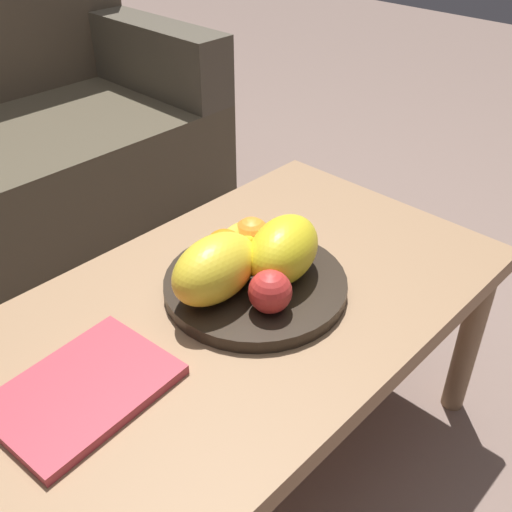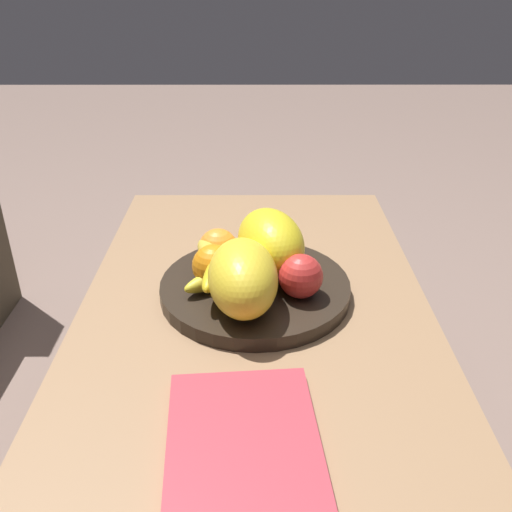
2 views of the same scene
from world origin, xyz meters
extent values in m
plane|color=#7C645A|center=(0.00, 0.00, 0.00)|extent=(8.00, 8.00, 0.00)
cube|color=#95704E|center=(0.00, 0.00, 0.42)|extent=(1.01, 0.58, 0.04)
cylinder|color=#8D6D4E|center=(0.46, -0.25, 0.20)|extent=(0.05, 0.05, 0.40)
cylinder|color=#9D7A46|center=(0.46, 0.25, 0.20)|extent=(0.05, 0.05, 0.40)
cube|color=#4D4538|center=(0.66, 1.09, 0.51)|extent=(0.14, 0.70, 0.22)
cylinder|color=black|center=(0.05, 0.00, 0.45)|extent=(0.32, 0.32, 0.03)
ellipsoid|color=yellow|center=(0.09, -0.03, 0.52)|extent=(0.19, 0.15, 0.11)
ellipsoid|color=yellow|center=(-0.02, 0.02, 0.52)|extent=(0.18, 0.12, 0.11)
sphere|color=orange|center=(0.11, 0.07, 0.50)|extent=(0.07, 0.07, 0.07)
sphere|color=orange|center=(0.04, 0.07, 0.50)|extent=(0.07, 0.07, 0.07)
sphere|color=red|center=(0.01, -0.07, 0.50)|extent=(0.07, 0.07, 0.07)
ellipsoid|color=yellow|center=(0.03, 0.05, 0.48)|extent=(0.15, 0.05, 0.03)
ellipsoid|color=gold|center=(0.04, 0.05, 0.48)|extent=(0.12, 0.14, 0.03)
ellipsoid|color=gold|center=(0.02, 0.06, 0.51)|extent=(0.15, 0.07, 0.03)
ellipsoid|color=gold|center=(0.05, 0.07, 0.51)|extent=(0.15, 0.08, 0.03)
cube|color=#B23743|center=(-0.29, 0.01, 0.45)|extent=(0.26, 0.20, 0.02)
camera|label=1|loc=(-0.55, -0.57, 1.09)|focal=41.71mm
camera|label=2|loc=(-0.76, 0.00, 0.95)|focal=39.21mm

